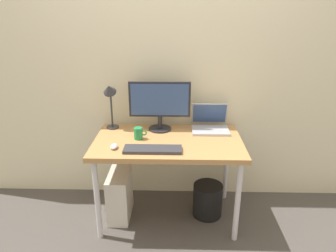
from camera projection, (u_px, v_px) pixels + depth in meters
ground_plane at (168, 215)px, 2.82m from camera, size 6.00×6.00×0.00m
back_wall at (169, 63)px, 2.75m from camera, size 4.40×0.04×2.60m
desk at (168, 147)px, 2.58m from camera, size 1.21×0.72×0.74m
monitor at (160, 103)px, 2.68m from camera, size 0.53×0.20×0.43m
laptop at (210, 123)px, 2.76m from camera, size 0.32×0.29×0.22m
desk_lamp at (110, 96)px, 2.67m from camera, size 0.11×0.16×0.43m
keyboard at (153, 149)px, 2.36m from camera, size 0.44×0.14×0.02m
mouse at (114, 146)px, 2.39m from camera, size 0.06×0.09×0.03m
coffee_mug at (138, 133)px, 2.56m from camera, size 0.11×0.07×0.10m
computer_tower at (120, 195)px, 2.75m from camera, size 0.18×0.36×0.42m
wastebasket at (208, 200)px, 2.78m from camera, size 0.26×0.26×0.30m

